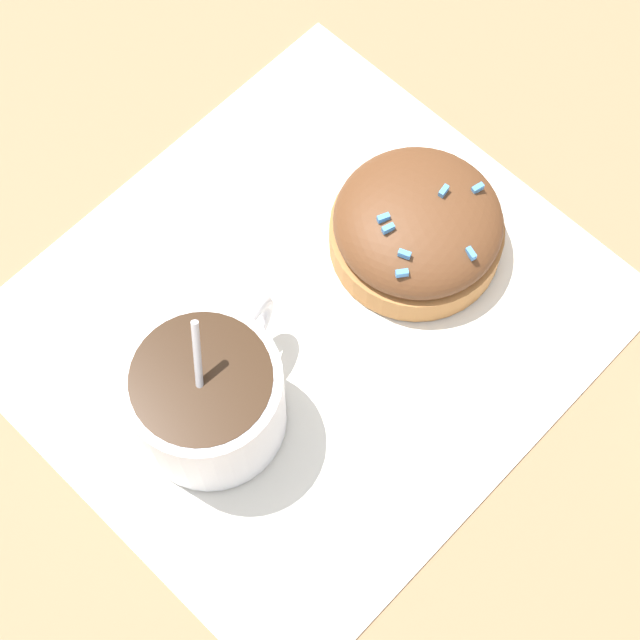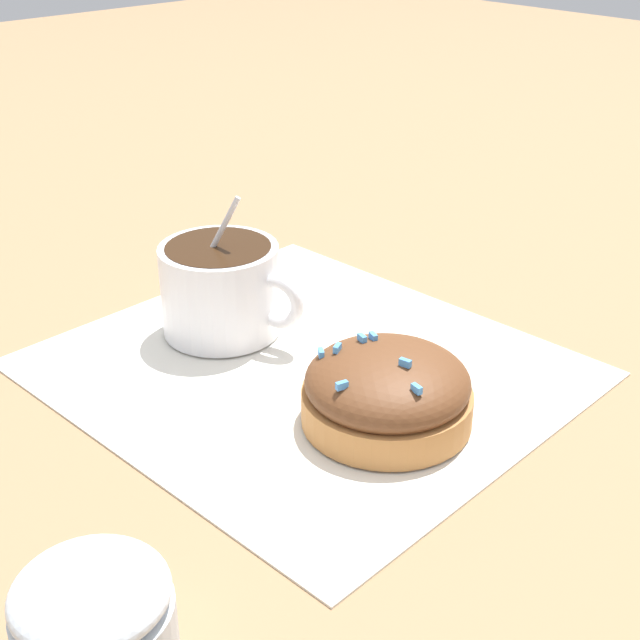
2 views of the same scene
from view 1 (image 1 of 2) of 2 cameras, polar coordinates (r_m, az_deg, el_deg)
The scene contains 4 objects.
ground_plane at distance 0.63m, azimuth -0.79°, elevation -0.05°, with size 3.00×3.00×0.00m, color #93704C.
paper_napkin at distance 0.62m, azimuth -0.79°, elevation 0.01°, with size 0.33×0.30×0.00m.
coffee_cup at distance 0.57m, azimuth -6.02°, elevation -4.02°, with size 0.11×0.08×0.10m.
frosted_pastry at distance 0.63m, azimuth 5.21°, elevation 4.97°, with size 0.10×0.10×0.05m.
Camera 1 is at (0.16, 0.19, 0.57)m, focal length 60.00 mm.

